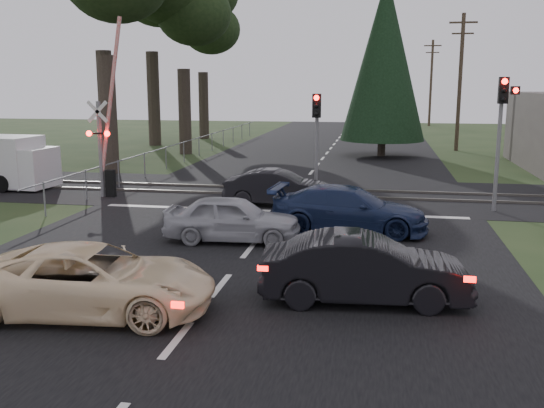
% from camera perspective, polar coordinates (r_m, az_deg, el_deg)
% --- Properties ---
extents(ground, '(120.00, 120.00, 0.00)m').
position_cam_1_polar(ground, '(13.81, -4.87, -7.68)').
color(ground, '#233618').
rests_on(ground, ground).
extents(road, '(14.00, 100.00, 0.01)m').
position_cam_1_polar(road, '(23.30, 1.49, 0.20)').
color(road, black).
rests_on(road, ground).
extents(rail_corridor, '(120.00, 8.00, 0.01)m').
position_cam_1_polar(rail_corridor, '(25.24, 2.18, 1.06)').
color(rail_corridor, black).
rests_on(rail_corridor, ground).
extents(stop_line, '(13.00, 0.35, 0.00)m').
position_cam_1_polar(stop_line, '(21.55, 0.77, -0.69)').
color(stop_line, silver).
rests_on(stop_line, ground).
extents(rail_near, '(120.00, 0.12, 0.10)m').
position_cam_1_polar(rail_near, '(24.46, 1.92, 0.83)').
color(rail_near, '#59544C').
rests_on(rail_near, ground).
extents(rail_far, '(120.00, 0.12, 0.10)m').
position_cam_1_polar(rail_far, '(26.02, 2.43, 1.46)').
color(rail_far, '#59544C').
rests_on(rail_far, ground).
extents(crossing_signal, '(1.62, 0.38, 6.96)m').
position_cam_1_polar(crossing_signal, '(24.94, -15.39, 5.30)').
color(crossing_signal, slate).
rests_on(crossing_signal, ground).
extents(traffic_signal_right, '(0.68, 0.48, 4.70)m').
position_cam_1_polar(traffic_signal_right, '(22.49, 20.87, 7.58)').
color(traffic_signal_right, slate).
rests_on(traffic_signal_right, ground).
extents(traffic_signal_center, '(0.32, 0.48, 4.10)m').
position_cam_1_polar(traffic_signal_center, '(23.47, 4.21, 7.16)').
color(traffic_signal_center, slate).
rests_on(traffic_signal_center, ground).
extents(utility_pole_mid, '(1.80, 0.26, 9.00)m').
position_cam_1_polar(utility_pole_mid, '(42.90, 17.28, 11.10)').
color(utility_pole_mid, '#4C3D2D').
rests_on(utility_pole_mid, ground).
extents(utility_pole_far, '(1.80, 0.26, 9.00)m').
position_cam_1_polar(utility_pole_far, '(67.79, 14.74, 11.11)').
color(utility_pole_far, '#4C3D2D').
rests_on(utility_pole_far, ground).
extents(euc_tree_c, '(6.00, 6.00, 13.20)m').
position_cam_1_polar(euc_tree_c, '(39.93, -8.50, 18.39)').
color(euc_tree_c, '#473D33').
rests_on(euc_tree_c, ground).
extents(euc_tree_e, '(6.00, 6.00, 13.20)m').
position_cam_1_polar(euc_tree_e, '(50.95, -6.62, 16.86)').
color(euc_tree_e, '#473D33').
rests_on(euc_tree_e, ground).
extents(conifer_tree, '(5.20, 5.20, 11.00)m').
position_cam_1_polar(conifer_tree, '(38.63, 10.54, 13.33)').
color(conifer_tree, '#473D33').
rests_on(conifer_tree, ground).
extents(fence_left, '(0.10, 36.00, 1.20)m').
position_cam_1_polar(fence_left, '(37.13, -7.54, 4.24)').
color(fence_left, slate).
rests_on(fence_left, ground).
extents(cream_coupe, '(5.05, 2.71, 1.35)m').
position_cam_1_polar(cream_coupe, '(12.51, -16.60, -6.90)').
color(cream_coupe, '#FEE4B6').
rests_on(cream_coupe, ground).
extents(dark_hatchback, '(4.39, 1.83, 1.41)m').
position_cam_1_polar(dark_hatchback, '(12.74, 8.69, -6.07)').
color(dark_hatchback, black).
rests_on(dark_hatchback, ground).
extents(silver_car, '(3.99, 1.80, 1.33)m').
position_cam_1_polar(silver_car, '(17.42, -3.73, -1.39)').
color(silver_car, '#A4A6AC').
rests_on(silver_car, ground).
extents(blue_sedan, '(4.94, 2.35, 1.39)m').
position_cam_1_polar(blue_sedan, '(18.64, 7.25, -0.52)').
color(blue_sedan, '#172347').
rests_on(blue_sedan, ground).
extents(dark_car_far, '(4.03, 1.46, 1.32)m').
position_cam_1_polar(dark_car_far, '(22.54, 0.62, 1.52)').
color(dark_car_far, black).
rests_on(dark_car_far, ground).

